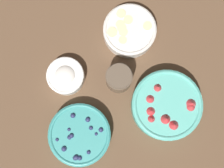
{
  "coord_description": "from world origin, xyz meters",
  "views": [
    {
      "loc": [
        -0.07,
        -0.05,
        0.99
      ],
      "look_at": [
        -0.01,
        0.07,
        0.04
      ],
      "focal_mm": 50.0,
      "sensor_mm": 36.0,
      "label": 1
    }
  ],
  "objects_px": {
    "bowl_strawberries": "(166,106)",
    "jar_chocolate": "(119,79)",
    "bowl_bananas": "(129,31)",
    "bowl_cream": "(66,76)",
    "bowl_blueberries": "(80,135)"
  },
  "relations": [
    {
      "from": "bowl_strawberries",
      "to": "jar_chocolate",
      "type": "distance_m",
      "value": 0.17
    },
    {
      "from": "bowl_blueberries",
      "to": "jar_chocolate",
      "type": "xyz_separation_m",
      "value": [
        0.18,
        0.1,
        0.02
      ]
    },
    {
      "from": "bowl_cream",
      "to": "bowl_blueberries",
      "type": "bearing_deg",
      "value": -102.49
    },
    {
      "from": "jar_chocolate",
      "to": "bowl_cream",
      "type": "bearing_deg",
      "value": 149.05
    },
    {
      "from": "bowl_blueberries",
      "to": "bowl_strawberries",
      "type": "bearing_deg",
      "value": -8.68
    },
    {
      "from": "bowl_strawberries",
      "to": "bowl_cream",
      "type": "distance_m",
      "value": 0.33
    },
    {
      "from": "bowl_cream",
      "to": "bowl_strawberries",
      "type": "bearing_deg",
      "value": -43.76
    },
    {
      "from": "bowl_strawberries",
      "to": "bowl_blueberries",
      "type": "distance_m",
      "value": 0.28
    },
    {
      "from": "bowl_blueberries",
      "to": "bowl_bananas",
      "type": "height_order",
      "value": "bowl_blueberries"
    },
    {
      "from": "bowl_blueberries",
      "to": "jar_chocolate",
      "type": "distance_m",
      "value": 0.21
    },
    {
      "from": "bowl_bananas",
      "to": "bowl_blueberries",
      "type": "bearing_deg",
      "value": -142.25
    },
    {
      "from": "jar_chocolate",
      "to": "bowl_strawberries",
      "type": "bearing_deg",
      "value": -56.56
    },
    {
      "from": "bowl_bananas",
      "to": "bowl_cream",
      "type": "distance_m",
      "value": 0.25
    },
    {
      "from": "bowl_strawberries",
      "to": "bowl_bananas",
      "type": "distance_m",
      "value": 0.26
    },
    {
      "from": "bowl_bananas",
      "to": "bowl_strawberries",
      "type": "bearing_deg",
      "value": -92.3
    }
  ]
}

